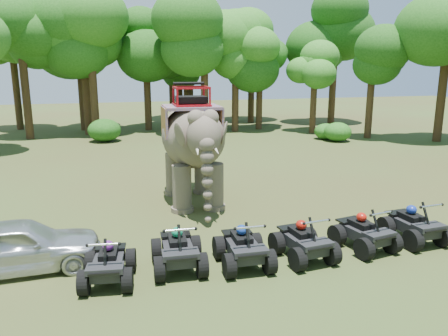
{
  "coord_description": "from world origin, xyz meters",
  "views": [
    {
      "loc": [
        -3.85,
        -12.41,
        5.19
      ],
      "look_at": [
        0.0,
        1.2,
        1.9
      ],
      "focal_mm": 35.0,
      "sensor_mm": 36.0,
      "label": 1
    }
  ],
  "objects_px": {
    "parked_car": "(19,245)",
    "atv_0": "(108,258)",
    "elephant": "(192,144)",
    "atv_2": "(243,242)",
    "atv_5": "(414,220)",
    "atv_4": "(365,228)",
    "atv_1": "(178,245)",
    "atv_3": "(304,236)"
  },
  "relations": [
    {
      "from": "atv_2",
      "to": "atv_4",
      "type": "xyz_separation_m",
      "value": [
        3.73,
        0.09,
        -0.02
      ]
    },
    {
      "from": "atv_1",
      "to": "atv_2",
      "type": "distance_m",
      "value": 1.72
    },
    {
      "from": "atv_0",
      "to": "atv_5",
      "type": "bearing_deg",
      "value": 9.03
    },
    {
      "from": "atv_0",
      "to": "parked_car",
      "type": "bearing_deg",
      "value": 158.06
    },
    {
      "from": "atv_2",
      "to": "atv_1",
      "type": "bearing_deg",
      "value": 172.87
    },
    {
      "from": "atv_0",
      "to": "elephant",
      "type": "bearing_deg",
      "value": 68.53
    },
    {
      "from": "parked_car",
      "to": "atv_0",
      "type": "relative_size",
      "value": 2.4
    },
    {
      "from": "atv_1",
      "to": "atv_4",
      "type": "distance_m",
      "value": 5.43
    },
    {
      "from": "atv_0",
      "to": "atv_2",
      "type": "bearing_deg",
      "value": 7.63
    },
    {
      "from": "atv_2",
      "to": "atv_4",
      "type": "relative_size",
      "value": 1.03
    },
    {
      "from": "atv_3",
      "to": "atv_4",
      "type": "distance_m",
      "value": 2.0
    },
    {
      "from": "atv_2",
      "to": "atv_4",
      "type": "bearing_deg",
      "value": 3.61
    },
    {
      "from": "atv_1",
      "to": "atv_2",
      "type": "relative_size",
      "value": 1.01
    },
    {
      "from": "parked_car",
      "to": "atv_4",
      "type": "bearing_deg",
      "value": -99.57
    },
    {
      "from": "parked_car",
      "to": "atv_0",
      "type": "height_order",
      "value": "parked_car"
    },
    {
      "from": "elephant",
      "to": "atv_5",
      "type": "distance_m",
      "value": 8.22
    },
    {
      "from": "atv_0",
      "to": "atv_4",
      "type": "distance_m",
      "value": 7.2
    },
    {
      "from": "atv_2",
      "to": "atv_0",
      "type": "bearing_deg",
      "value": -178.23
    },
    {
      "from": "atv_1",
      "to": "atv_4",
      "type": "xyz_separation_m",
      "value": [
        5.42,
        -0.19,
        -0.02
      ]
    },
    {
      "from": "atv_2",
      "to": "atv_5",
      "type": "relative_size",
      "value": 0.99
    },
    {
      "from": "atv_2",
      "to": "atv_5",
      "type": "height_order",
      "value": "atv_5"
    },
    {
      "from": "atv_1",
      "to": "atv_3",
      "type": "xyz_separation_m",
      "value": [
        3.43,
        -0.33,
        -0.01
      ]
    },
    {
      "from": "atv_0",
      "to": "atv_5",
      "type": "height_order",
      "value": "atv_5"
    },
    {
      "from": "atv_3",
      "to": "atv_0",
      "type": "bearing_deg",
      "value": 173.67
    },
    {
      "from": "atv_3",
      "to": "atv_5",
      "type": "height_order",
      "value": "atv_5"
    },
    {
      "from": "atv_2",
      "to": "atv_4",
      "type": "height_order",
      "value": "atv_2"
    },
    {
      "from": "atv_1",
      "to": "elephant",
      "type": "bearing_deg",
      "value": 78.1
    },
    {
      "from": "parked_car",
      "to": "atv_1",
      "type": "bearing_deg",
      "value": -106.62
    },
    {
      "from": "atv_2",
      "to": "atv_3",
      "type": "bearing_deg",
      "value": 0.55
    },
    {
      "from": "atv_0",
      "to": "atv_3",
      "type": "distance_m",
      "value": 5.21
    },
    {
      "from": "atv_0",
      "to": "atv_3",
      "type": "relative_size",
      "value": 0.95
    },
    {
      "from": "atv_1",
      "to": "atv_2",
      "type": "xyz_separation_m",
      "value": [
        1.69,
        -0.28,
        -0.01
      ]
    },
    {
      "from": "elephant",
      "to": "atv_3",
      "type": "height_order",
      "value": "elephant"
    },
    {
      "from": "parked_car",
      "to": "atv_1",
      "type": "distance_m",
      "value": 4.11
    },
    {
      "from": "atv_4",
      "to": "atv_2",
      "type": "bearing_deg",
      "value": 171.62
    },
    {
      "from": "atv_5",
      "to": "atv_4",
      "type": "bearing_deg",
      "value": 179.54
    },
    {
      "from": "atv_2",
      "to": "atv_5",
      "type": "xyz_separation_m",
      "value": [
        5.5,
        0.18,
        0.01
      ]
    },
    {
      "from": "atv_0",
      "to": "atv_2",
      "type": "relative_size",
      "value": 0.94
    },
    {
      "from": "atv_0",
      "to": "atv_2",
      "type": "height_order",
      "value": "atv_2"
    },
    {
      "from": "atv_3",
      "to": "atv_5",
      "type": "distance_m",
      "value": 3.77
    },
    {
      "from": "elephant",
      "to": "parked_car",
      "type": "relative_size",
      "value": 1.33
    },
    {
      "from": "atv_2",
      "to": "atv_3",
      "type": "relative_size",
      "value": 1.01
    }
  ]
}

